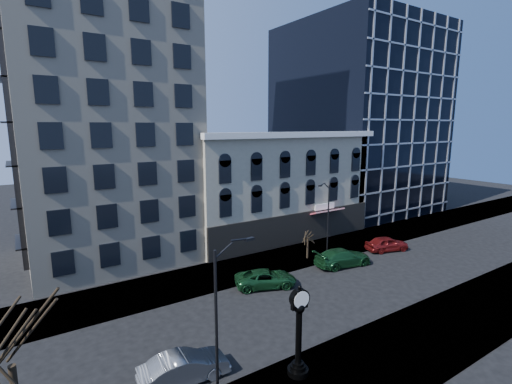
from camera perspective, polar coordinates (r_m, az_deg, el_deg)
ground at (r=27.56m, az=1.12°, el=-18.31°), size 160.00×160.00×0.00m
sidewalk_far at (r=33.79m, az=-6.73°, el=-12.68°), size 160.00×6.00×0.12m
sidewalk_near at (r=22.41m, az=14.03°, el=-25.88°), size 160.00×6.00×0.12m
cream_tower at (r=40.09m, az=-23.09°, el=18.26°), size 15.90×15.40×42.50m
victorian_row at (r=44.70m, az=2.40°, el=0.96°), size 22.60×11.19×12.50m
glass_office at (r=61.32m, az=15.27°, el=10.62°), size 20.00×20.15×28.00m
street_clock at (r=20.85m, az=6.58°, el=-20.97°), size 1.14×1.14×5.01m
street_lamp_near at (r=17.39m, az=-4.56°, el=-13.31°), size 2.09×0.43×8.08m
street_lamp_far at (r=36.64m, az=10.74°, el=-1.27°), size 1.94×0.87×7.78m
bare_tree_near at (r=14.77m, az=-33.92°, el=-17.44°), size 5.08×5.08×8.73m
bare_tree_far at (r=37.15m, az=7.99°, el=-6.31°), size 1.98×1.98×3.39m
car_near_b at (r=21.58m, az=-10.98°, el=-25.00°), size 4.77×1.93×1.54m
car_far_a at (r=31.39m, az=1.51°, el=-13.17°), size 5.59×4.04×1.41m
car_far_b at (r=36.63m, az=13.20°, el=-9.76°), size 5.97×3.18×1.65m
car_far_c at (r=42.10m, az=19.48°, el=-7.50°), size 4.93×3.04×1.57m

